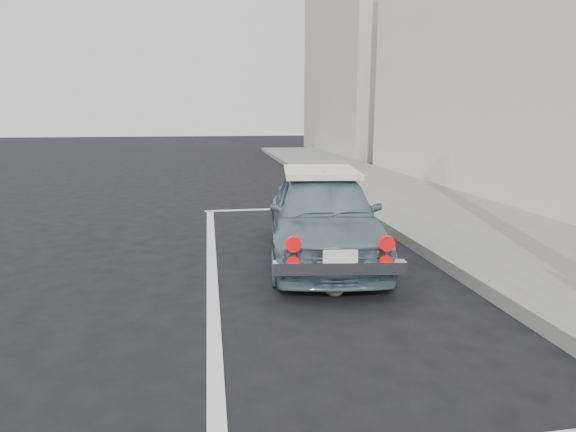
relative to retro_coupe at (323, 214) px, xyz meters
name	(u,v)px	position (x,y,z in m)	size (l,w,h in m)	color
ground	(360,405)	(-0.52, -3.22, -0.57)	(80.00, 80.00, 0.00)	black
sidewalk	(576,270)	(2.68, -1.22, -0.50)	(2.80, 40.00, 0.15)	slate
building_far	(362,67)	(5.83, 16.78, 3.43)	(3.50, 10.00, 8.00)	#B9B3A8
pline_front	(282,209)	(-0.02, 3.28, -0.57)	(3.00, 0.12, 0.01)	silver
pline_side	(212,267)	(-1.42, -0.22, -0.57)	(0.12, 7.00, 0.01)	silver
retro_coupe	(323,214)	(0.00, 0.00, 0.00)	(1.76, 3.47, 1.13)	slate
cat	(334,285)	(-0.20, -1.36, -0.46)	(0.25, 0.45, 0.24)	#726357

